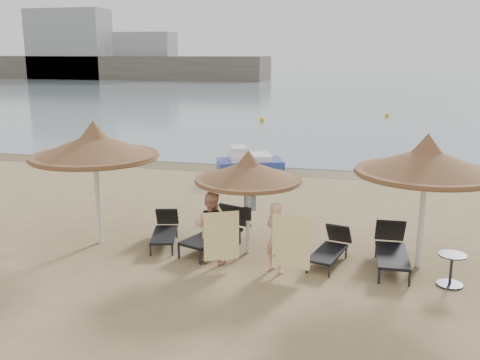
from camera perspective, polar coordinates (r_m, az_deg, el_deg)
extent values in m
plane|color=#9F8353|center=(12.48, 1.37, -8.40)|extent=(160.00, 160.00, 0.00)
cube|color=slate|center=(91.47, 12.40, 10.26)|extent=(200.00, 140.00, 0.03)
cube|color=brown|center=(21.37, 6.81, 0.82)|extent=(200.00, 1.60, 0.01)
cube|color=#655B4D|center=(101.18, -14.52, 11.55)|extent=(60.00, 10.00, 4.00)
cube|color=gray|center=(101.88, -17.75, 13.61)|extent=(14.00, 6.00, 12.00)
cube|color=gray|center=(96.33, -10.02, 12.88)|extent=(10.00, 5.00, 8.00)
cylinder|color=silver|center=(13.61, -14.93, -2.01)|extent=(0.13, 0.13, 2.25)
cone|color=brown|center=(13.32, -15.29, 3.63)|extent=(3.10, 3.10, 0.59)
cone|color=brown|center=(13.27, -15.38, 5.13)|extent=(0.75, 0.75, 0.48)
cylinder|color=brown|center=(13.37, -15.21, 2.46)|extent=(3.04, 3.04, 0.11)
cylinder|color=silver|center=(12.56, 0.88, -3.88)|extent=(0.10, 0.10, 1.81)
cone|color=brown|center=(12.28, 0.90, 1.01)|extent=(2.50, 2.50, 0.47)
cone|color=brown|center=(12.22, 0.91, 2.31)|extent=(0.60, 0.60, 0.39)
cylinder|color=brown|center=(12.33, 0.90, -0.01)|extent=(2.45, 2.45, 0.09)
cylinder|color=silver|center=(12.32, 18.79, -4.03)|extent=(0.13, 0.13, 2.19)
cone|color=brown|center=(12.01, 19.26, 2.01)|extent=(3.02, 3.02, 0.57)
cone|color=brown|center=(11.95, 19.39, 3.62)|extent=(0.73, 0.73, 0.47)
cylinder|color=brown|center=(12.06, 19.16, 0.75)|extent=(2.96, 2.96, 0.10)
cylinder|color=#26262D|center=(12.77, -9.52, -7.46)|extent=(0.05, 0.05, 0.25)
cylinder|color=#26262D|center=(12.72, -7.23, -7.47)|extent=(0.05, 0.05, 0.25)
cylinder|color=#26262D|center=(13.96, -8.85, -5.60)|extent=(0.05, 0.05, 0.25)
cylinder|color=#26262D|center=(13.90, -6.76, -5.61)|extent=(0.05, 0.05, 0.25)
cube|color=black|center=(13.32, -8.08, -5.80)|extent=(0.91, 1.46, 0.05)
cube|color=black|center=(14.01, -7.77, -3.89)|extent=(0.64, 0.52, 0.51)
cylinder|color=#26262D|center=(12.52, -6.55, -7.63)|extent=(0.06, 0.06, 0.32)
cylinder|color=#26262D|center=(12.15, -4.26, -8.27)|extent=(0.06, 0.06, 0.32)
cylinder|color=#26262D|center=(13.68, -2.23, -5.70)|extent=(0.06, 0.06, 0.32)
cylinder|color=#26262D|center=(13.34, -0.03, -6.20)|extent=(0.06, 0.06, 0.32)
cube|color=black|center=(12.89, -3.04, -6.03)|extent=(1.25, 1.83, 0.07)
cube|color=black|center=(13.57, -0.52, -3.80)|extent=(0.82, 0.69, 0.64)
cylinder|color=#26262D|center=(11.75, 7.12, -9.28)|extent=(0.04, 0.04, 0.25)
cylinder|color=#26262D|center=(11.60, 9.48, -9.67)|extent=(0.04, 0.04, 0.25)
cylinder|color=#26262D|center=(12.86, 9.08, -7.31)|extent=(0.04, 0.04, 0.25)
cylinder|color=#26262D|center=(12.72, 11.25, -7.63)|extent=(0.04, 0.04, 0.25)
cube|color=black|center=(12.21, 9.36, -7.69)|extent=(0.86, 1.44, 0.05)
cube|color=black|center=(12.85, 10.50, -5.63)|extent=(0.63, 0.50, 0.51)
cylinder|color=#26262D|center=(11.52, 14.61, -9.98)|extent=(0.05, 0.05, 0.30)
cylinder|color=#26262D|center=(11.57, 17.63, -10.07)|extent=(0.05, 0.05, 0.30)
cylinder|color=#26262D|center=(12.91, 14.32, -7.35)|extent=(0.05, 0.05, 0.30)
cylinder|color=#26262D|center=(12.96, 17.00, -7.45)|extent=(0.05, 0.05, 0.30)
cube|color=black|center=(12.22, 15.92, -7.75)|extent=(0.72, 1.63, 0.06)
cube|color=black|center=(13.02, 15.71, -5.21)|extent=(0.68, 0.48, 0.61)
cylinder|color=#26262D|center=(11.94, 21.45, -10.33)|extent=(0.52, 0.52, 0.04)
cylinder|color=#26262D|center=(11.83, 21.58, -8.92)|extent=(0.06, 0.06, 0.63)
cylinder|color=#26262D|center=(11.71, 21.72, -7.44)|extent=(0.56, 0.56, 0.03)
imported|color=#DC9D80|center=(12.03, -3.15, -4.45)|extent=(0.91, 0.63, 1.90)
imported|color=#DC9D80|center=(11.50, 3.92, -5.54)|extent=(1.00, 0.91, 1.82)
cube|color=yellow|center=(11.68, -1.98, -5.99)|extent=(0.70, 0.38, 1.10)
cube|color=yellow|center=(11.25, 5.46, -6.58)|extent=(0.82, 0.14, 1.16)
cube|color=white|center=(12.65, 1.07, -2.49)|extent=(0.29, 0.14, 0.36)
cube|color=black|center=(12.38, 0.72, -3.63)|extent=(0.22, 0.12, 0.30)
cube|color=#293B90|center=(20.68, 1.07, 1.35)|extent=(2.81, 2.25, 0.61)
cube|color=white|center=(20.61, 1.07, 2.39)|extent=(1.90, 1.72, 0.28)
cube|color=white|center=(20.49, -0.16, 3.06)|extent=(0.89, 1.14, 0.39)
sphere|color=yellow|center=(36.80, 2.37, 6.48)|extent=(0.36, 0.36, 0.36)
sphere|color=yellow|center=(40.95, 15.42, 6.70)|extent=(0.33, 0.33, 0.33)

